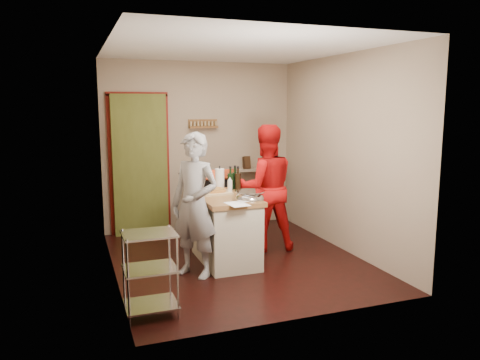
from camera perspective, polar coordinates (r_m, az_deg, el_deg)
name	(u,v)px	position (r m, az deg, el deg)	size (l,w,h in m)	color
floor	(237,260)	(6.01, -0.34, -9.70)	(3.50, 3.50, 0.00)	black
back_wall	(159,158)	(7.29, -9.84, 2.64)	(3.00, 0.44, 2.60)	gray
left_wall	(110,163)	(5.41, -15.51, 2.01)	(0.04, 3.50, 2.60)	gray
right_wall	(343,154)	(6.38, 12.46, 3.16)	(0.04, 3.50, 2.60)	gray
ceiling	(237,47)	(5.72, -0.37, 15.86)	(3.00, 3.50, 0.02)	white
stove	(209,203)	(7.21, -3.79, -2.81)	(0.60, 0.63, 1.00)	black
wire_shelving	(150,270)	(4.46, -10.91, -10.69)	(0.48, 0.40, 0.80)	silver
island	(226,226)	(5.83, -1.74, -5.68)	(0.69, 1.24, 1.15)	#B6AF9A
person_stripe	(195,205)	(5.30, -5.54, -3.08)	(0.60, 0.39, 1.64)	#A2A2A6
person_red	(265,188)	(6.27, 3.13, -0.96)	(0.82, 0.64, 1.69)	#AB0B0B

